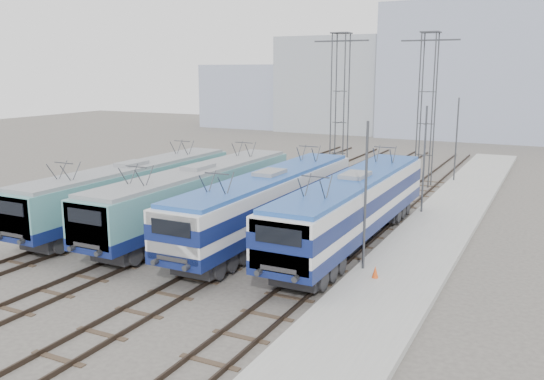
% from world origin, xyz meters
% --- Properties ---
extents(ground, '(160.00, 160.00, 0.00)m').
position_xyz_m(ground, '(0.00, 0.00, 0.00)').
color(ground, '#514C47').
extents(platform, '(4.00, 70.00, 0.30)m').
position_xyz_m(platform, '(10.20, 8.00, 0.15)').
color(platform, '#9E9E99').
rests_on(platform, ground).
extents(locomotive_far_left, '(2.76, 17.44, 3.28)m').
position_xyz_m(locomotive_far_left, '(-6.75, 4.29, 2.18)').
color(locomotive_far_left, navy).
rests_on(locomotive_far_left, ground).
extents(locomotive_center_left, '(2.82, 17.81, 3.35)m').
position_xyz_m(locomotive_center_left, '(-2.25, 4.72, 2.22)').
color(locomotive_center_left, navy).
rests_on(locomotive_center_left, ground).
extents(locomotive_center_right, '(2.82, 17.80, 3.35)m').
position_xyz_m(locomotive_center_right, '(2.25, 4.94, 2.27)').
color(locomotive_center_right, navy).
rests_on(locomotive_center_right, ground).
extents(locomotive_far_right, '(2.87, 18.17, 3.42)m').
position_xyz_m(locomotive_far_right, '(6.75, 5.89, 2.32)').
color(locomotive_far_right, navy).
rests_on(locomotive_far_right, ground).
extents(catenary_tower_west, '(4.50, 1.20, 12.00)m').
position_xyz_m(catenary_tower_west, '(0.00, 22.00, 6.64)').
color(catenary_tower_west, '#3F4247').
rests_on(catenary_tower_west, ground).
extents(catenary_tower_east, '(4.50, 1.20, 12.00)m').
position_xyz_m(catenary_tower_east, '(6.50, 24.00, 6.64)').
color(catenary_tower_east, '#3F4247').
rests_on(catenary_tower_east, ground).
extents(mast_front, '(0.12, 0.12, 7.00)m').
position_xyz_m(mast_front, '(8.60, 2.00, 3.50)').
color(mast_front, '#3F4247').
rests_on(mast_front, ground).
extents(mast_mid, '(0.12, 0.12, 7.00)m').
position_xyz_m(mast_mid, '(8.60, 14.00, 3.50)').
color(mast_mid, '#3F4247').
rests_on(mast_mid, ground).
extents(mast_rear, '(0.12, 0.12, 7.00)m').
position_xyz_m(mast_rear, '(8.60, 26.00, 3.50)').
color(mast_rear, '#3F4247').
rests_on(mast_rear, ground).
extents(safety_cone, '(0.28, 0.28, 0.54)m').
position_xyz_m(safety_cone, '(9.45, 1.05, 0.57)').
color(safety_cone, '#D94A16').
rests_on(safety_cone, platform).
extents(building_west, '(18.00, 12.00, 14.00)m').
position_xyz_m(building_west, '(-14.00, 62.00, 7.00)').
color(building_west, '#939BA5').
rests_on(building_west, ground).
extents(building_center, '(22.00, 14.00, 18.00)m').
position_xyz_m(building_center, '(4.00, 62.00, 9.00)').
color(building_center, '#929CB6').
rests_on(building_center, ground).
extents(building_far_west, '(14.00, 10.00, 10.00)m').
position_xyz_m(building_far_west, '(-30.00, 62.00, 5.00)').
color(building_far_west, '#929CB6').
rests_on(building_far_west, ground).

